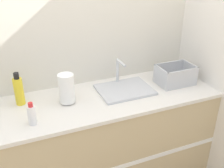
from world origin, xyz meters
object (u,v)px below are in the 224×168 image
Objects in this scene: dish_rack at (175,77)px; bottle_yellow at (19,91)px; sink at (124,88)px; bottle_white_spray at (32,115)px; paper_towel_roll at (67,89)px.

dish_rack is 1.21× the size of bottle_yellow.
bottle_yellow is at bearing 173.44° from dish_rack.
sink is 2.70× the size of bottle_white_spray.
bottle_yellow reaches higher than bottle_white_spray.
paper_towel_roll is at bearing 33.90° from bottle_white_spray.
sink is 1.41× the size of dish_rack.
dish_rack is 1.32m from bottle_yellow.
bottle_yellow is at bearing 99.49° from bottle_white_spray.
sink is 0.48m from dish_rack.
paper_towel_roll is 1.44× the size of bottle_white_spray.
paper_towel_roll is 0.35m from bottle_white_spray.
sink is 1.87× the size of paper_towel_roll.
sink reaches higher than bottle_white_spray.
bottle_white_spray is at bearing -172.62° from dish_rack.
sink is 1.71× the size of bottle_yellow.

